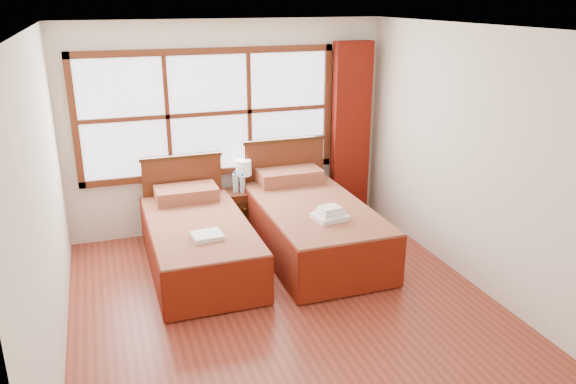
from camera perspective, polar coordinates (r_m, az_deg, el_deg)
name	(u,v)px	position (r m, az deg, el deg)	size (l,w,h in m)	color
floor	(288,309)	(5.51, -0.02, -11.83)	(4.50, 4.50, 0.00)	maroon
ceiling	(288,28)	(4.72, -0.02, 16.28)	(4.50, 4.50, 0.00)	white
wall_back	(229,128)	(7.06, -6.00, 6.52)	(4.00, 4.00, 0.00)	silver
wall_left	(44,207)	(4.75, -23.52, -1.42)	(4.50, 4.50, 0.00)	silver
wall_right	(478,161)	(5.90, 18.72, 3.04)	(4.50, 4.50, 0.00)	silver
window	(209,114)	(6.93, -8.02, 7.89)	(3.16, 0.06, 1.56)	white
curtain	(351,131)	(7.47, 6.38, 6.20)	(0.50, 0.16, 2.30)	#68140A
bed_left	(198,240)	(6.26, -9.12, -4.82)	(1.06, 2.08, 1.03)	#391E0B
bed_right	(310,222)	(6.57, 2.22, -3.11)	(1.16, 2.25, 1.13)	#391E0B
nightstand	(241,211)	(7.13, -4.79, -1.97)	(0.41, 0.40, 0.54)	#552512
towels_left	(207,236)	(5.70, -8.21, -4.42)	(0.31, 0.28, 0.05)	white
towels_right	(330,214)	(5.97, 4.27, -2.26)	(0.37, 0.33, 0.14)	white
lamp	(244,169)	(7.04, -4.54, 2.39)	(0.19, 0.19, 0.38)	gold
bottle_near	(235,183)	(6.98, -5.36, 0.96)	(0.07, 0.07, 0.26)	silver
bottle_far	(242,184)	(6.97, -4.66, 0.84)	(0.06, 0.06, 0.24)	silver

